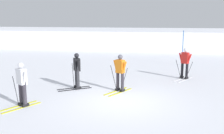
{
  "coord_description": "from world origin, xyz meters",
  "views": [
    {
      "loc": [
        1.31,
        -9.6,
        3.35
      ],
      "look_at": [
        -0.78,
        2.48,
        0.9
      ],
      "focal_mm": 40.03,
      "sensor_mm": 36.0,
      "label": 1
    }
  ],
  "objects_px": {
    "skier_red": "(185,63)",
    "trail_marker_pole": "(183,48)",
    "skier_white": "(22,83)",
    "skier_black": "(77,70)",
    "skier_orange": "(120,72)"
  },
  "relations": [
    {
      "from": "skier_orange",
      "to": "skier_red",
      "type": "height_order",
      "value": "same"
    },
    {
      "from": "skier_red",
      "to": "trail_marker_pole",
      "type": "height_order",
      "value": "trail_marker_pole"
    },
    {
      "from": "skier_orange",
      "to": "skier_white",
      "type": "relative_size",
      "value": 1.0
    },
    {
      "from": "skier_orange",
      "to": "skier_black",
      "type": "xyz_separation_m",
      "value": [
        -2.07,
        0.09,
        0.0
      ]
    },
    {
      "from": "trail_marker_pole",
      "to": "skier_white",
      "type": "bearing_deg",
      "value": -125.31
    },
    {
      "from": "skier_orange",
      "to": "skier_white",
      "type": "bearing_deg",
      "value": -142.63
    },
    {
      "from": "skier_orange",
      "to": "trail_marker_pole",
      "type": "relative_size",
      "value": 0.7
    },
    {
      "from": "skier_orange",
      "to": "skier_black",
      "type": "height_order",
      "value": "same"
    },
    {
      "from": "skier_white",
      "to": "skier_black",
      "type": "xyz_separation_m",
      "value": [
        1.3,
        2.67,
        0.0
      ]
    },
    {
      "from": "skier_red",
      "to": "skier_black",
      "type": "xyz_separation_m",
      "value": [
        -5.24,
        -2.87,
        0.0
      ]
    },
    {
      "from": "skier_white",
      "to": "skier_black",
      "type": "height_order",
      "value": "same"
    },
    {
      "from": "skier_red",
      "to": "skier_white",
      "type": "bearing_deg",
      "value": -139.76
    },
    {
      "from": "skier_white",
      "to": "skier_red",
      "type": "relative_size",
      "value": 1.0
    },
    {
      "from": "trail_marker_pole",
      "to": "skier_red",
      "type": "bearing_deg",
      "value": -93.9
    },
    {
      "from": "skier_white",
      "to": "skier_black",
      "type": "relative_size",
      "value": 1.0
    }
  ]
}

